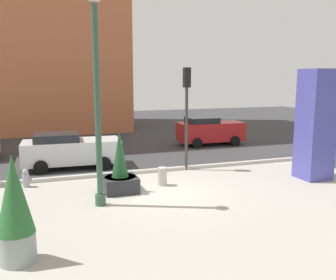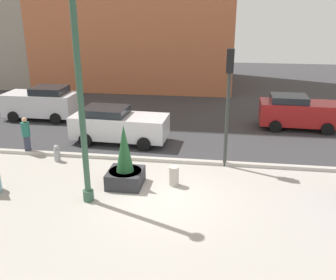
# 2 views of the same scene
# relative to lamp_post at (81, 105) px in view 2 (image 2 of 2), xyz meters

# --- Properties ---
(ground_plane) EXTENTS (60.00, 60.00, 0.00)m
(ground_plane) POSITION_rel_lamp_post_xyz_m (2.50, 4.57, -3.38)
(ground_plane) COLOR #38383A
(plaza_pavement) EXTENTS (18.00, 10.00, 0.02)m
(plaza_pavement) POSITION_rel_lamp_post_xyz_m (2.50, -1.43, -3.38)
(plaza_pavement) COLOR #ADA89E
(plaza_pavement) RESTS_ON ground_plane
(curb_strip) EXTENTS (18.00, 0.24, 0.16)m
(curb_strip) POSITION_rel_lamp_post_xyz_m (2.50, 3.69, -3.30)
(curb_strip) COLOR #B7B2A8
(curb_strip) RESTS_ON ground_plane
(lamp_post) EXTENTS (0.44, 0.44, 6.92)m
(lamp_post) POSITION_rel_lamp_post_xyz_m (0.00, 0.00, 0.00)
(lamp_post) COLOR #335642
(lamp_post) RESTS_ON ground_plane
(potted_plant_curbside) EXTENTS (1.26, 1.26, 2.36)m
(potted_plant_curbside) POSITION_rel_lamp_post_xyz_m (0.96, 1.31, -2.57)
(potted_plant_curbside) COLOR #2D2D33
(potted_plant_curbside) RESTS_ON ground_plane
(fire_hydrant) EXTENTS (0.36, 0.26, 0.75)m
(fire_hydrant) POSITION_rel_lamp_post_xyz_m (-2.49, 3.10, -3.01)
(fire_hydrant) COLOR #99999E
(fire_hydrant) RESTS_ON ground_plane
(concrete_bollard) EXTENTS (0.36, 0.36, 0.75)m
(concrete_bollard) POSITION_rel_lamp_post_xyz_m (2.73, 1.55, -3.00)
(concrete_bollard) COLOR #B2ADA3
(concrete_bollard) RESTS_ON ground_plane
(traffic_light_far_side) EXTENTS (0.28, 0.42, 4.78)m
(traffic_light_far_side) POSITION_rel_lamp_post_xyz_m (4.59, 3.63, -0.16)
(traffic_light_far_side) COLOR #333833
(traffic_light_far_side) RESTS_ON ground_plane
(car_curb_east) EXTENTS (4.67, 2.23, 1.71)m
(car_curb_east) POSITION_rel_lamp_post_xyz_m (-0.54, 5.86, -2.50)
(car_curb_east) COLOR silver
(car_curb_east) RESTS_ON ground_plane
(car_passing_lane) EXTENTS (4.13, 2.11, 1.92)m
(car_passing_lane) POSITION_rel_lamp_post_xyz_m (-6.05, 9.12, -2.41)
(car_passing_lane) COLOR silver
(car_passing_lane) RESTS_ON ground_plane
(car_curb_west) EXTENTS (4.24, 2.11, 1.80)m
(car_curb_west) POSITION_rel_lamp_post_xyz_m (8.49, 9.33, -2.46)
(car_curb_west) COLOR red
(car_curb_west) RESTS_ON ground_plane
(pedestrian_crossing) EXTENTS (0.49, 0.49, 1.70)m
(pedestrian_crossing) POSITION_rel_lamp_post_xyz_m (-4.18, 3.76, -2.43)
(pedestrian_crossing) COLOR #33384C
(pedestrian_crossing) RESTS_ON ground_plane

